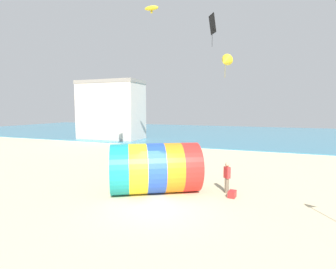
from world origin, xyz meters
TOP-DOWN VIEW (x-y plane):
  - ground_plane at (0.00, 0.00)m, footprint 120.00×120.00m
  - sea at (0.00, 38.92)m, footprint 120.00×40.00m
  - giant_inflatable_tube at (-0.95, 1.93)m, footprint 5.63×4.89m
  - kite_handler at (2.83, 3.27)m, footprint 0.41×0.41m
  - kite_yellow_delta at (1.31, 11.09)m, footprint 1.24×1.49m
  - kite_yellow_parafoil at (-6.12, 12.66)m, footprint 1.44×0.70m
  - kite_black_diamond at (-0.11, 12.46)m, footprint 0.89×1.09m
  - promenade_building at (-18.00, 23.18)m, footprint 9.88×4.91m
  - cooler_box at (3.22, 2.61)m, footprint 0.41×0.55m

SIDE VIEW (x-z plane):
  - ground_plane at x=0.00m, z-range 0.00..0.00m
  - sea at x=0.00m, z-range 0.00..0.10m
  - cooler_box at x=3.22m, z-range 0.00..0.36m
  - kite_handler at x=2.83m, z-range 0.02..1.76m
  - giant_inflatable_tube at x=-0.95m, z-range 0.00..2.78m
  - promenade_building at x=-18.00m, z-range 0.01..8.97m
  - kite_yellow_delta at x=1.31m, z-range 7.62..9.60m
  - kite_black_diamond at x=-0.11m, z-range 10.76..13.52m
  - kite_yellow_parafoil at x=-6.12m, z-range 14.00..14.77m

